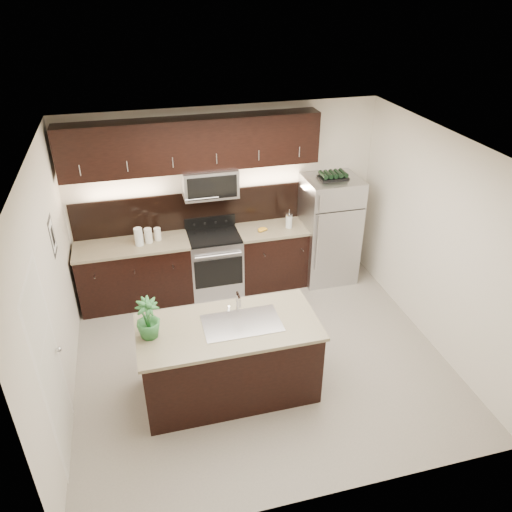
% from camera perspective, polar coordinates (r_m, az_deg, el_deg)
% --- Properties ---
extents(ground, '(4.50, 4.50, 0.00)m').
position_cam_1_polar(ground, '(6.44, 0.48, -11.52)').
color(ground, gray).
rests_on(ground, ground).
extents(room_walls, '(4.52, 4.02, 2.71)m').
position_cam_1_polar(room_walls, '(5.42, -0.47, 1.63)').
color(room_walls, beige).
rests_on(room_walls, ground).
extents(counter_run, '(3.51, 0.65, 0.94)m').
position_cam_1_polar(counter_run, '(7.44, -6.28, -0.95)').
color(counter_run, black).
rests_on(counter_run, ground).
extents(upper_fixtures, '(3.49, 0.40, 1.66)m').
position_cam_1_polar(upper_fixtures, '(6.89, -7.03, 11.71)').
color(upper_fixtures, black).
rests_on(upper_fixtures, counter_run).
extents(island, '(1.96, 0.96, 0.94)m').
position_cam_1_polar(island, '(5.72, -3.06, -11.66)').
color(island, black).
rests_on(island, ground).
extents(sink_faucet, '(0.84, 0.50, 0.28)m').
position_cam_1_polar(sink_faucet, '(5.44, -1.66, -7.51)').
color(sink_faucet, silver).
rests_on(sink_faucet, island).
extents(refrigerator, '(0.80, 0.72, 1.65)m').
position_cam_1_polar(refrigerator, '(7.70, 8.32, 3.01)').
color(refrigerator, '#B2B2B7').
rests_on(refrigerator, ground).
extents(wine_rack, '(0.41, 0.25, 0.10)m').
position_cam_1_polar(wine_rack, '(7.35, 8.81, 9.09)').
color(wine_rack, black).
rests_on(wine_rack, refrigerator).
extents(plant, '(0.32, 0.32, 0.45)m').
position_cam_1_polar(plant, '(5.25, -12.26, -7.00)').
color(plant, '#27622C').
rests_on(plant, island).
extents(canisters, '(0.37, 0.20, 0.26)m').
position_cam_1_polar(canisters, '(7.11, -12.47, 2.27)').
color(canisters, silver).
rests_on(canisters, counter_run).
extents(french_press, '(0.10, 0.10, 0.29)m').
position_cam_1_polar(french_press, '(7.40, 3.79, 4.04)').
color(french_press, silver).
rests_on(french_press, counter_run).
extents(bananas, '(0.19, 0.18, 0.05)m').
position_cam_1_polar(bananas, '(7.29, 0.40, 2.96)').
color(bananas, gold).
rests_on(bananas, counter_run).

